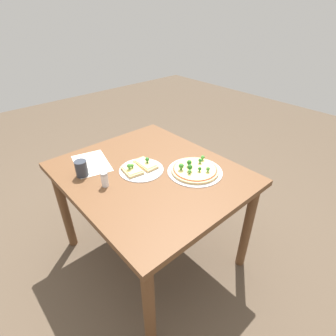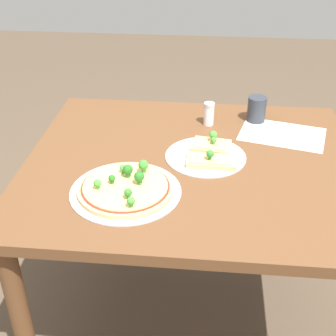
{
  "view_description": "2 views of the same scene",
  "coord_description": "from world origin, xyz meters",
  "px_view_note": "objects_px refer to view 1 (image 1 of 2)",
  "views": [
    {
      "loc": [
        1.06,
        -0.8,
        1.59
      ],
      "look_at": [
        0.07,
        0.09,
        0.75
      ],
      "focal_mm": 28.0,
      "sensor_mm": 36.0,
      "label": 1
    },
    {
      "loc": [
        -0.05,
        1.32,
        1.51
      ],
      "look_at": [
        0.07,
        0.09,
        0.75
      ],
      "focal_mm": 50.0,
      "sensor_mm": 36.0,
      "label": 2
    }
  ],
  "objects_px": {
    "pizza_tray_slice": "(140,168)",
    "condiment_shaker": "(105,179)",
    "drinking_cup": "(81,168)",
    "pizza_tray_whole": "(195,170)",
    "dining_table": "(150,184)"
  },
  "relations": [
    {
      "from": "pizza_tray_slice",
      "to": "condiment_shaker",
      "type": "xyz_separation_m",
      "value": [
        0.01,
        -0.24,
        0.03
      ]
    },
    {
      "from": "drinking_cup",
      "to": "pizza_tray_whole",
      "type": "bearing_deg",
      "value": 51.67
    },
    {
      "from": "pizza_tray_slice",
      "to": "condiment_shaker",
      "type": "height_order",
      "value": "condiment_shaker"
    },
    {
      "from": "dining_table",
      "to": "pizza_tray_slice",
      "type": "distance_m",
      "value": 0.13
    },
    {
      "from": "condiment_shaker",
      "to": "pizza_tray_slice",
      "type": "bearing_deg",
      "value": 91.89
    },
    {
      "from": "drinking_cup",
      "to": "condiment_shaker",
      "type": "relative_size",
      "value": 1.12
    },
    {
      "from": "drinking_cup",
      "to": "dining_table",
      "type": "bearing_deg",
      "value": 54.59
    },
    {
      "from": "pizza_tray_whole",
      "to": "pizza_tray_slice",
      "type": "height_order",
      "value": "pizza_tray_whole"
    },
    {
      "from": "condiment_shaker",
      "to": "dining_table",
      "type": "bearing_deg",
      "value": 79.72
    },
    {
      "from": "pizza_tray_whole",
      "to": "pizza_tray_slice",
      "type": "distance_m",
      "value": 0.33
    },
    {
      "from": "dining_table",
      "to": "drinking_cup",
      "type": "xyz_separation_m",
      "value": [
        -0.23,
        -0.32,
        0.14
      ]
    },
    {
      "from": "pizza_tray_whole",
      "to": "condiment_shaker",
      "type": "bearing_deg",
      "value": -116.16
    },
    {
      "from": "dining_table",
      "to": "drinking_cup",
      "type": "bearing_deg",
      "value": -125.41
    },
    {
      "from": "dining_table",
      "to": "pizza_tray_whole",
      "type": "height_order",
      "value": "pizza_tray_whole"
    },
    {
      "from": "pizza_tray_whole",
      "to": "drinking_cup",
      "type": "xyz_separation_m",
      "value": [
        -0.41,
        -0.52,
        0.03
      ]
    }
  ]
}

